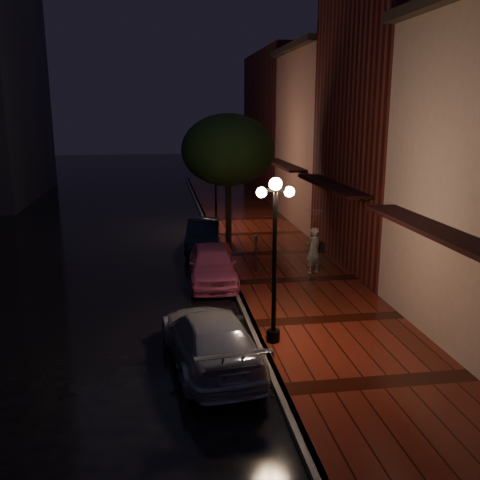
{
  "coord_description": "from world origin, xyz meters",
  "views": [
    {
      "loc": [
        -2.46,
        -17.75,
        6.05
      ],
      "look_at": [
        0.4,
        1.17,
        1.4
      ],
      "focal_mm": 40.0,
      "sensor_mm": 36.0,
      "label": 1
    }
  ],
  "objects_px": {
    "streetlamp_far": "(216,181)",
    "pink_car": "(212,264)",
    "parking_meter": "(256,250)",
    "silver_car": "(210,338)",
    "streetlamp_near": "(275,251)",
    "street_tree": "(228,152)",
    "woman_with_umbrella": "(314,231)",
    "navy_car": "(203,234)"
  },
  "relations": [
    {
      "from": "street_tree",
      "to": "parking_meter",
      "type": "distance_m",
      "value": 5.84
    },
    {
      "from": "woman_with_umbrella",
      "to": "streetlamp_near",
      "type": "bearing_deg",
      "value": 40.51
    },
    {
      "from": "streetlamp_far",
      "to": "pink_car",
      "type": "distance_m",
      "value": 8.75
    },
    {
      "from": "streetlamp_far",
      "to": "navy_car",
      "type": "xyz_separation_m",
      "value": [
        -0.95,
        -3.52,
        -1.93
      ]
    },
    {
      "from": "navy_car",
      "to": "streetlamp_far",
      "type": "bearing_deg",
      "value": 82.27
    },
    {
      "from": "street_tree",
      "to": "silver_car",
      "type": "xyz_separation_m",
      "value": [
        -1.98,
        -11.77,
        -3.56
      ]
    },
    {
      "from": "pink_car",
      "to": "parking_meter",
      "type": "distance_m",
      "value": 1.83
    },
    {
      "from": "woman_with_umbrella",
      "to": "parking_meter",
      "type": "bearing_deg",
      "value": -35.77
    },
    {
      "from": "streetlamp_near",
      "to": "street_tree",
      "type": "height_order",
      "value": "street_tree"
    },
    {
      "from": "parking_meter",
      "to": "silver_car",
      "type": "bearing_deg",
      "value": -103.26
    },
    {
      "from": "pink_car",
      "to": "street_tree",
      "type": "bearing_deg",
      "value": 79.15
    },
    {
      "from": "streetlamp_near",
      "to": "parking_meter",
      "type": "height_order",
      "value": "streetlamp_near"
    },
    {
      "from": "streetlamp_near",
      "to": "parking_meter",
      "type": "xyz_separation_m",
      "value": [
        0.65,
        6.15,
        -1.6
      ]
    },
    {
      "from": "silver_car",
      "to": "parking_meter",
      "type": "bearing_deg",
      "value": -115.96
    },
    {
      "from": "street_tree",
      "to": "pink_car",
      "type": "xyz_separation_m",
      "value": [
        -1.3,
        -5.47,
        -3.54
      ]
    },
    {
      "from": "streetlamp_far",
      "to": "street_tree",
      "type": "height_order",
      "value": "street_tree"
    },
    {
      "from": "streetlamp_far",
      "to": "navy_car",
      "type": "relative_size",
      "value": 1.07
    },
    {
      "from": "streetlamp_far",
      "to": "woman_with_umbrella",
      "type": "distance_m",
      "value": 8.77
    },
    {
      "from": "street_tree",
      "to": "pink_car",
      "type": "relative_size",
      "value": 1.4
    },
    {
      "from": "streetlamp_near",
      "to": "parking_meter",
      "type": "bearing_deg",
      "value": 83.96
    },
    {
      "from": "street_tree",
      "to": "navy_car",
      "type": "bearing_deg",
      "value": -157.26
    },
    {
      "from": "streetlamp_far",
      "to": "pink_car",
      "type": "relative_size",
      "value": 1.04
    },
    {
      "from": "streetlamp_far",
      "to": "street_tree",
      "type": "relative_size",
      "value": 0.74
    },
    {
      "from": "woman_with_umbrella",
      "to": "parking_meter",
      "type": "xyz_separation_m",
      "value": [
        -2.08,
        0.44,
        -0.76
      ]
    },
    {
      "from": "streetlamp_near",
      "to": "navy_car",
      "type": "height_order",
      "value": "streetlamp_near"
    },
    {
      "from": "pink_car",
      "to": "woman_with_umbrella",
      "type": "relative_size",
      "value": 1.7
    },
    {
      "from": "street_tree",
      "to": "silver_car",
      "type": "bearing_deg",
      "value": -99.56
    },
    {
      "from": "pink_car",
      "to": "streetlamp_near",
      "type": "bearing_deg",
      "value": -76.79
    },
    {
      "from": "streetlamp_near",
      "to": "pink_car",
      "type": "relative_size",
      "value": 1.04
    },
    {
      "from": "streetlamp_far",
      "to": "pink_car",
      "type": "bearing_deg",
      "value": -97.01
    },
    {
      "from": "pink_car",
      "to": "silver_car",
      "type": "bearing_deg",
      "value": -93.64
    },
    {
      "from": "street_tree",
      "to": "woman_with_umbrella",
      "type": "relative_size",
      "value": 2.37
    },
    {
      "from": "street_tree",
      "to": "navy_car",
      "type": "distance_m",
      "value": 3.81
    },
    {
      "from": "streetlamp_near",
      "to": "parking_meter",
      "type": "distance_m",
      "value": 6.38
    },
    {
      "from": "streetlamp_far",
      "to": "parking_meter",
      "type": "relative_size",
      "value": 3.06
    },
    {
      "from": "navy_car",
      "to": "parking_meter",
      "type": "bearing_deg",
      "value": -62.36
    },
    {
      "from": "streetlamp_near",
      "to": "navy_car",
      "type": "xyz_separation_m",
      "value": [
        -0.95,
        10.48,
        -1.93
      ]
    },
    {
      "from": "streetlamp_near",
      "to": "woman_with_umbrella",
      "type": "relative_size",
      "value": 1.76
    },
    {
      "from": "navy_car",
      "to": "silver_car",
      "type": "relative_size",
      "value": 0.86
    },
    {
      "from": "streetlamp_far",
      "to": "streetlamp_near",
      "type": "bearing_deg",
      "value": -90.0
    },
    {
      "from": "silver_car",
      "to": "streetlamp_far",
      "type": "bearing_deg",
      "value": -103.69
    },
    {
      "from": "silver_car",
      "to": "parking_meter",
      "type": "distance_m",
      "value": 7.33
    }
  ]
}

